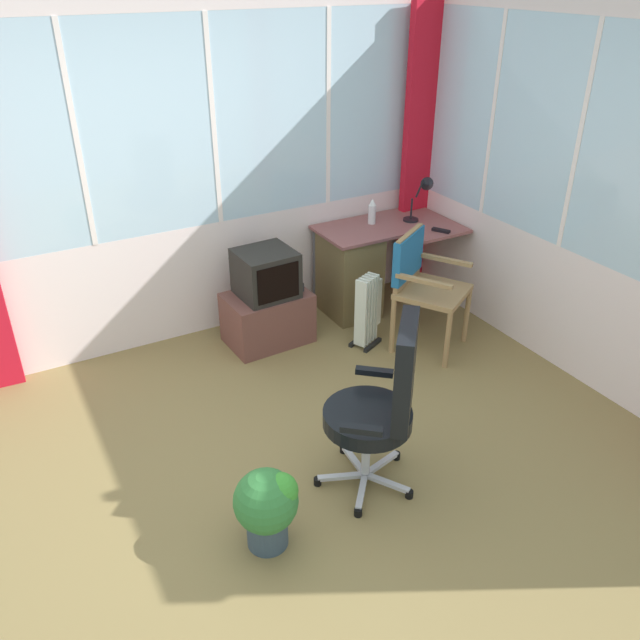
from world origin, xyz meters
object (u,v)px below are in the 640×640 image
desk_lamp (424,193)px  wooden_armchair (419,275)px  potted_plant (268,504)px  spray_bottle (372,212)px  space_heater (368,310)px  tv_on_stand (267,303)px  office_chair (384,400)px  tv_remote (441,230)px  desk (353,269)px

desk_lamp → wooden_armchair: (-0.47, -0.62, -0.39)m
potted_plant → desk_lamp: bearing=39.0°
desk_lamp → spray_bottle: bearing=158.5°
wooden_armchair → space_heater: bearing=151.7°
wooden_armchair → tv_on_stand: bearing=149.3°
desk_lamp → space_heater: desk_lamp is taller
spray_bottle → wooden_armchair: size_ratio=0.23×
wooden_armchair → office_chair: size_ratio=0.86×
spray_bottle → tv_on_stand: size_ratio=0.28×
spray_bottle → tv_remote: bearing=-48.3°
wooden_armchair → office_chair: (-1.13, -1.20, -0.00)m
desk_lamp → wooden_armchair: desk_lamp is taller
desk → spray_bottle: size_ratio=5.25×
spray_bottle → wooden_armchair: (-0.07, -0.77, -0.25)m
space_heater → potted_plant: space_heater is taller
desk_lamp → office_chair: 2.45m
tv_remote → spray_bottle: spray_bottle is taller
desk_lamp → tv_on_stand: size_ratio=0.49×
desk → space_heater: bearing=-109.3°
tv_remote → tv_on_stand: 1.54m
desk → spray_bottle: 0.50m
spray_bottle → potted_plant: bearing=-133.4°
spray_bottle → space_heater: (-0.40, -0.60, -0.55)m
desk_lamp → office_chair: bearing=-131.5°
desk → spray_bottle: spray_bottle is taller
wooden_armchair → office_chair: office_chair is taller
tv_on_stand → potted_plant: 2.08m
tv_remote → tv_on_stand: bearing=141.0°
wooden_armchair → tv_on_stand: (-1.00, 0.59, -0.25)m
desk_lamp → tv_on_stand: bearing=-179.1°
spray_bottle → space_heater: spray_bottle is taller
desk → desk_lamp: (0.62, -0.09, 0.59)m
desk_lamp → office_chair: (-1.60, -1.81, -0.40)m
tv_remote → potted_plant: bearing=-174.3°
space_heater → tv_remote: bearing=11.5°
wooden_armchair → tv_remote: bearing=36.4°
tv_remote → potted_plant: (-2.34, -1.63, -0.48)m
tv_on_stand → space_heater: (0.67, -0.42, -0.04)m
desk → tv_on_stand: tv_on_stand is taller
tv_remote → wooden_armchair: wooden_armchair is taller
tv_remote → tv_on_stand: (-1.46, 0.26, -0.41)m
desk → desk_lamp: desk_lamp is taller
desk → tv_remote: 0.79m
desk_lamp → wooden_armchair: size_ratio=0.41×
desk → space_heater: size_ratio=1.93×
tv_remote → space_heater: 0.92m
desk_lamp → spray_bottle: desk_lamp is taller
tv_remote → spray_bottle: size_ratio=0.69×
spray_bottle → office_chair: (-1.20, -1.97, -0.25)m
spray_bottle → space_heater: size_ratio=0.37×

